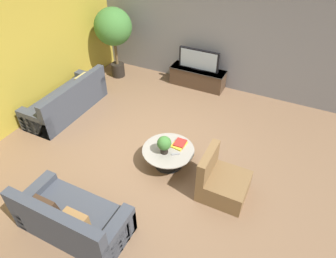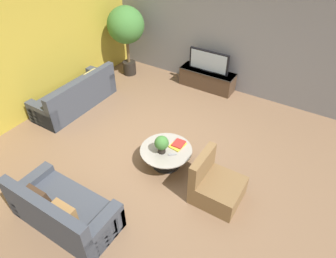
# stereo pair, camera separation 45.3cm
# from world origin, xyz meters

# --- Properties ---
(ground_plane) EXTENTS (24.00, 24.00, 0.00)m
(ground_plane) POSITION_xyz_m (0.00, 0.00, 0.00)
(ground_plane) COLOR brown
(back_wall_stone) EXTENTS (7.40, 0.12, 3.00)m
(back_wall_stone) POSITION_xyz_m (0.00, 3.26, 1.50)
(back_wall_stone) COLOR slate
(back_wall_stone) RESTS_ON ground
(side_wall_left) EXTENTS (0.12, 7.40, 3.00)m
(side_wall_left) POSITION_xyz_m (-3.26, 0.20, 1.50)
(side_wall_left) COLOR gold
(side_wall_left) RESTS_ON ground
(media_console) EXTENTS (1.50, 0.50, 0.50)m
(media_console) POSITION_xyz_m (-0.24, 2.94, 0.26)
(media_console) COLOR #473323
(media_console) RESTS_ON ground
(television) EXTENTS (1.10, 0.13, 0.55)m
(television) POSITION_xyz_m (-0.24, 2.94, 0.77)
(television) COLOR black
(television) RESTS_ON media_console
(coffee_table) EXTENTS (1.00, 1.00, 0.39)m
(coffee_table) POSITION_xyz_m (0.38, -0.16, 0.27)
(coffee_table) COLOR black
(coffee_table) RESTS_ON ground
(couch_by_wall) EXTENTS (0.84, 2.13, 0.84)m
(couch_by_wall) POSITION_xyz_m (-2.59, 0.40, 0.29)
(couch_by_wall) COLOR #3D424C
(couch_by_wall) RESTS_ON ground
(couch_near_entry) EXTENTS (1.74, 0.84, 0.84)m
(couch_near_entry) POSITION_xyz_m (-0.30, -2.14, 0.29)
(couch_near_entry) COLOR #3D424C
(couch_near_entry) RESTS_ON ground
(armchair_wicker) EXTENTS (0.80, 0.76, 0.86)m
(armchair_wicker) POSITION_xyz_m (1.53, -0.39, 0.27)
(armchair_wicker) COLOR brown
(armchair_wicker) RESTS_ON ground
(potted_palm_tall) EXTENTS (1.00, 1.00, 1.94)m
(potted_palm_tall) POSITION_xyz_m (-2.52, 2.45, 1.38)
(potted_palm_tall) COLOR black
(potted_palm_tall) RESTS_ON ground
(potted_plant_tabletop) EXTENTS (0.27, 0.27, 0.36)m
(potted_plant_tabletop) POSITION_xyz_m (0.35, -0.26, 0.60)
(potted_plant_tabletop) COLOR black
(potted_plant_tabletop) RESTS_ON coffee_table
(book_stack) EXTENTS (0.26, 0.32, 0.05)m
(book_stack) POSITION_xyz_m (0.52, 0.06, 0.41)
(book_stack) COLOR gold
(book_stack) RESTS_ON coffee_table
(remote_black) EXTENTS (0.16, 0.10, 0.02)m
(remote_black) POSITION_xyz_m (0.17, -0.00, 0.40)
(remote_black) COLOR black
(remote_black) RESTS_ON coffee_table
(remote_silver) EXTENTS (0.15, 0.13, 0.02)m
(remote_silver) POSITION_xyz_m (0.56, -0.22, 0.40)
(remote_silver) COLOR gray
(remote_silver) RESTS_ON coffee_table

